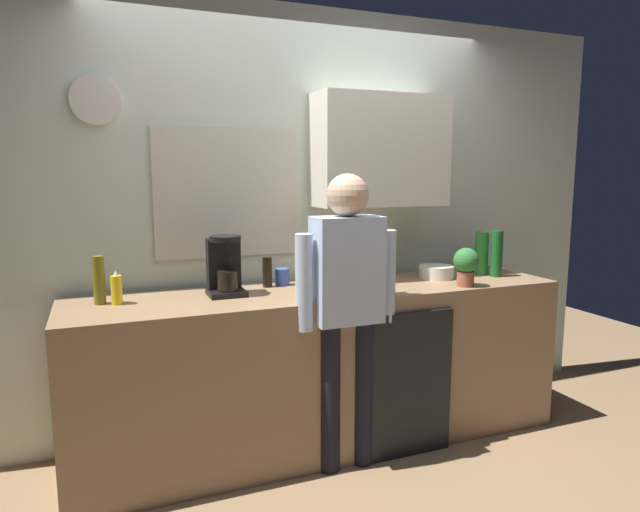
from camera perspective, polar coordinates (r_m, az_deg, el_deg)
ground_plane at (r=3.29m, az=2.63°, el=-20.64°), size 8.00×8.00×0.00m
kitchen_counter at (r=3.35m, az=0.52°, el=-11.30°), size 2.87×0.64×0.94m
dishwasher_panel at (r=3.24m, az=8.97°, el=-12.99°), size 0.56×0.02×0.84m
back_wall_assembly at (r=3.55m, az=-1.19°, el=4.65°), size 4.47×0.42×2.60m
coffee_maker at (r=3.11m, az=-9.72°, el=-1.24°), size 0.20×0.20×0.33m
bottle_green_wine at (r=3.77m, az=17.64°, el=0.24°), size 0.07×0.07×0.30m
bottle_olive_oil at (r=3.06m, az=-21.69°, el=-2.31°), size 0.06×0.06×0.25m
bottle_dark_sauce at (r=3.29m, az=-5.42°, el=-1.63°), size 0.06×0.06×0.18m
bottle_clear_soda at (r=3.83m, az=16.20°, el=0.28°), size 0.09×0.09×0.28m
cup_blue_mug at (r=3.34m, az=-3.91°, el=-2.15°), size 0.08×0.08×0.10m
cup_white_mug at (r=3.04m, az=1.30°, el=-3.23°), size 0.08×0.08×0.09m
mixing_bowl at (r=3.63m, az=11.83°, el=-1.60°), size 0.22×0.22×0.08m
potted_plant at (r=3.40m, az=14.73°, el=-0.83°), size 0.15×0.15×0.23m
dish_soap at (r=3.03m, az=-20.12°, el=-3.23°), size 0.06×0.06×0.18m
storage_canister at (r=3.32m, az=4.32°, el=-1.61°), size 0.14×0.14×0.17m
person_at_sink at (r=2.95m, az=2.76°, el=-4.33°), size 0.57×0.22×1.60m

